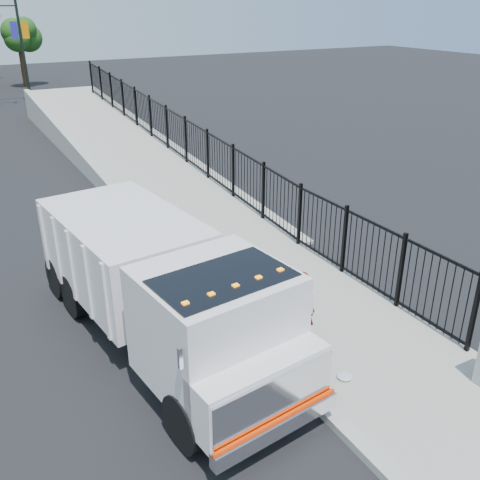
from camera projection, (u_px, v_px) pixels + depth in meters
ground at (267, 355)px, 10.97m from camera, size 120.00×120.00×0.00m
sidewalk at (408, 378)px, 10.21m from camera, size 3.55×12.00×0.12m
curb at (327, 411)px, 9.35m from camera, size 0.30×12.00×0.16m
ramp at (124, 158)px, 24.66m from camera, size 3.95×24.06×3.19m
iron_fence at (186, 155)px, 21.73m from camera, size 0.10×28.00×1.80m
truck at (162, 285)px, 10.64m from camera, size 3.31×7.87×2.62m
worker at (301, 308)px, 10.85m from camera, size 0.60×0.71×1.64m
debris at (345, 376)px, 10.10m from camera, size 0.31×0.31×0.08m
light_pole_1 at (16, 37)px, 36.03m from camera, size 3.78×0.22×8.00m
tree_1 at (18, 37)px, 43.05m from camera, size 2.09×2.09×5.04m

